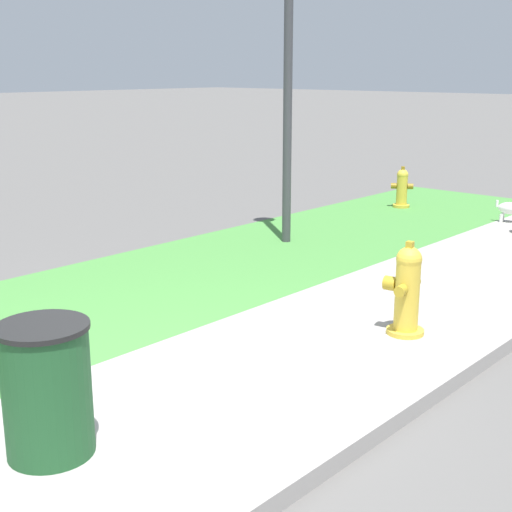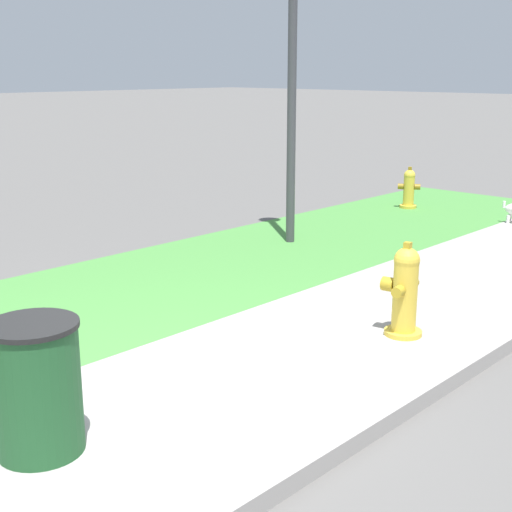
% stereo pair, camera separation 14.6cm
% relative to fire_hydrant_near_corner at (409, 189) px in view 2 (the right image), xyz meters
% --- Properties ---
extents(ground_plane, '(120.00, 120.00, 0.00)m').
position_rel_fire_hydrant_near_corner_xyz_m(ground_plane, '(-7.04, -2.63, -0.31)').
color(ground_plane, '#5B5956').
extents(sidewalk_pavement, '(18.00, 2.04, 0.01)m').
position_rel_fire_hydrant_near_corner_xyz_m(sidewalk_pavement, '(-7.04, -2.63, -0.31)').
color(sidewalk_pavement, '#9E9993').
rests_on(sidewalk_pavement, ground).
extents(grass_verge, '(18.00, 2.57, 0.01)m').
position_rel_fire_hydrant_near_corner_xyz_m(grass_verge, '(-7.04, -0.32, -0.31)').
color(grass_verge, '#47893D').
rests_on(grass_verge, ground).
extents(street_curb, '(18.00, 0.16, 0.12)m').
position_rel_fire_hydrant_near_corner_xyz_m(street_curb, '(-7.04, -3.73, -0.25)').
color(street_curb, '#9E9993').
rests_on(street_curb, ground).
extents(fire_hydrant_near_corner, '(0.32, 0.35, 0.66)m').
position_rel_fire_hydrant_near_corner_xyz_m(fire_hydrant_near_corner, '(0.00, 0.00, 0.00)').
color(fire_hydrant_near_corner, gold).
rests_on(fire_hydrant_near_corner, ground).
extents(fire_hydrant_across_street, '(0.39, 0.36, 0.80)m').
position_rel_fire_hydrant_near_corner_xyz_m(fire_hydrant_across_street, '(-4.94, -2.99, 0.07)').
color(fire_hydrant_across_street, gold).
rests_on(fire_hydrant_across_street, ground).
extents(street_lamp, '(0.32, 0.32, 4.35)m').
position_rel_fire_hydrant_near_corner_xyz_m(street_lamp, '(-3.05, -0.13, 2.59)').
color(street_lamp, '#3D3D42').
rests_on(street_lamp, ground).
extents(trash_bin, '(0.52, 0.52, 0.79)m').
position_rel_fire_hydrant_near_corner_xyz_m(trash_bin, '(-7.98, -2.47, 0.09)').
color(trash_bin, '#1E5128').
rests_on(trash_bin, ground).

